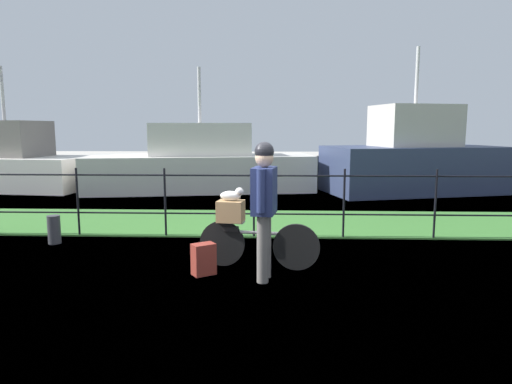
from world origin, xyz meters
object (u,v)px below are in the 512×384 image
Objects in this scene: wooden_crate at (231,211)px; moored_boat_mid at (8,164)px; terrier_dog at (232,195)px; mooring_bollard at (54,230)px; backpack_on_paving at (204,259)px; moored_boat_far at (413,160)px; cyclist_person at (264,199)px; bicycle_main at (257,244)px; moored_boat_near at (201,166)px.

moored_boat_mid reaches higher than wooden_crate.
wooden_crate is at bearing -44.93° from moored_boat_mid.
terrier_dog is 3.25m from mooring_bollard.
backpack_on_paving is 0.08× the size of moored_boat_far.
moored_boat_mid is (-7.20, 7.86, 0.55)m from backpack_on_paving.
terrier_dog is at bearing 12.66° from backpack_on_paving.
terrier_dog is at bearing 129.46° from cyclist_person.
moored_boat_far is (7.51, 6.10, 0.70)m from mooring_bollard.
terrier_dog is 0.19× the size of cyclist_person.
wooden_crate is at bearing -20.11° from mooring_bollard.
moored_boat_near is (-1.94, 7.40, 0.41)m from bicycle_main.
cyclist_person is 0.32× the size of moored_boat_far.
terrier_dog reaches higher than backpack_on_paving.
moored_boat_mid reaches higher than cyclist_person.
wooden_crate is 0.20× the size of cyclist_person.
cyclist_person is at bearing -45.95° from backpack_on_paving.
cyclist_person is at bearing -50.54° from terrier_dog.
terrier_dog is at bearing -122.31° from moored_boat_far.
cyclist_person is 8.14m from moored_boat_near.
bicycle_main is 3.50× the size of mooring_bollard.
moored_boat_near is (-1.61, 7.35, -0.23)m from terrier_dog.
moored_boat_mid is at bearing 136.18° from bicycle_main.
moored_boat_mid is 12.08m from moored_boat_far.
bicycle_main is 0.83m from cyclist_person.
wooden_crate is 1.05× the size of terrier_dog.
bicycle_main is 0.24× the size of moored_boat_near.
bicycle_main is 0.95× the size of cyclist_person.
cyclist_person is 3.69× the size of mooring_bollard.
backpack_on_paving is at bearing -47.50° from moored_boat_mid.
moored_boat_mid is at bearing 178.58° from moored_boat_near.
mooring_bollard is (-3.40, 1.60, -0.78)m from cyclist_person.
moored_boat_near is 1.28× the size of moored_boat_far.
moored_boat_mid is at bearing 98.57° from backpack_on_paving.
mooring_bollard is 9.70m from moored_boat_far.
moored_boat_far reaches higher than mooring_bollard.
wooden_crate is 0.05× the size of moored_boat_near.
moored_boat_near is at bearing 178.42° from moored_boat_far.
moored_boat_far reaches higher than bicycle_main.
moored_boat_near is (-1.27, 7.71, 0.54)m from backpack_on_paving.
moored_boat_far reaches higher than moored_boat_near.
bicycle_main is at bearing -9.21° from backpack_on_paving.
moored_boat_mid is (-7.51, 7.49, -0.00)m from wooden_crate.
bicycle_main is 0.30× the size of moored_boat_far.
moored_boat_mid is (-5.92, 0.15, 0.01)m from moored_boat_near.
bicycle_main is 8.39m from moored_boat_far.
mooring_bollard reaches higher than backpack_on_paving.
moored_boat_mid reaches higher than terrier_dog.
wooden_crate is 7.52m from moored_boat_near.
moored_boat_mid is at bearing 134.81° from cyclist_person.
terrier_dog is 0.06× the size of moored_boat_mid.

